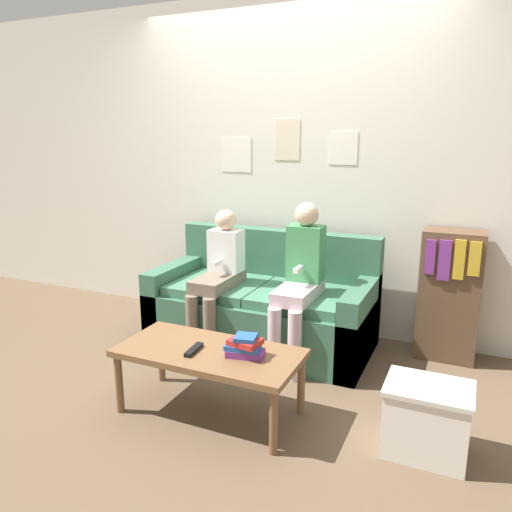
% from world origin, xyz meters
% --- Properties ---
extents(ground_plane, '(10.00, 10.00, 0.00)m').
position_xyz_m(ground_plane, '(0.00, 0.00, 0.00)').
color(ground_plane, brown).
extents(wall_back, '(8.00, 0.07, 2.60)m').
position_xyz_m(wall_back, '(-0.00, 1.00, 1.30)').
color(wall_back, silver).
rests_on(wall_back, ground_plane).
extents(couch, '(1.62, 0.79, 0.83)m').
position_xyz_m(couch, '(0.00, 0.51, 0.28)').
color(couch, '#38664C').
rests_on(couch, ground_plane).
extents(coffee_table, '(1.03, 0.49, 0.39)m').
position_xyz_m(coffee_table, '(0.11, -0.52, 0.34)').
color(coffee_table, brown).
rests_on(coffee_table, ground_plane).
extents(person_left, '(0.24, 0.55, 1.02)m').
position_xyz_m(person_left, '(-0.28, 0.32, 0.57)').
color(person_left, '#756656').
rests_on(person_left, ground_plane).
extents(person_right, '(0.24, 0.55, 1.11)m').
position_xyz_m(person_right, '(0.35, 0.33, 0.61)').
color(person_right, silver).
rests_on(person_right, ground_plane).
extents(tv_remote, '(0.06, 0.17, 0.02)m').
position_xyz_m(tv_remote, '(0.05, -0.57, 0.40)').
color(tv_remote, black).
rests_on(tv_remote, coffee_table).
extents(book_stack, '(0.22, 0.15, 0.12)m').
position_xyz_m(book_stack, '(0.33, -0.51, 0.44)').
color(book_stack, '#7A3389').
rests_on(book_stack, coffee_table).
extents(bookshelf, '(0.40, 0.28, 0.92)m').
position_xyz_m(bookshelf, '(1.28, 0.82, 0.46)').
color(bookshelf, brown).
rests_on(bookshelf, ground_plane).
extents(storage_box, '(0.42, 0.32, 0.37)m').
position_xyz_m(storage_box, '(1.28, -0.40, 0.18)').
color(storage_box, silver).
rests_on(storage_box, ground_plane).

